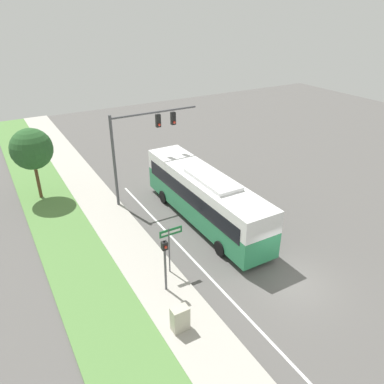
{
  "coord_description": "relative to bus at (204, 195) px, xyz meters",
  "views": [
    {
      "loc": [
        -12.38,
        -10.76,
        13.22
      ],
      "look_at": [
        -1.16,
        8.59,
        1.86
      ],
      "focal_mm": 35.0,
      "sensor_mm": 36.0,
      "label": 1
    }
  ],
  "objects": [
    {
      "name": "lane_divider_near",
      "position": [
        -2.79,
        -7.58,
        -1.98
      ],
      "size": [
        0.14,
        30.0,
        0.01
      ],
      "color": "silver",
      "rests_on": "ground_plane"
    },
    {
      "name": "bus",
      "position": [
        0.0,
        0.0,
        0.0
      ],
      "size": [
        2.64,
        12.01,
        3.61
      ],
      "color": "#2D8956",
      "rests_on": "ground_plane"
    },
    {
      "name": "signal_gantry",
      "position": [
        -2.29,
        4.98,
        2.81
      ],
      "size": [
        6.55,
        0.41,
        6.7
      ],
      "color": "#4C4C51",
      "rests_on": "ground_plane"
    },
    {
      "name": "grass_verge",
      "position": [
        -8.59,
        -7.58,
        -1.93
      ],
      "size": [
        3.6,
        80.0,
        0.1
      ],
      "color": "#568442",
      "rests_on": "ground_plane"
    },
    {
      "name": "utility_cabinet",
      "position": [
        -5.91,
        -7.52,
        -1.25
      ],
      "size": [
        0.78,
        0.49,
        1.21
      ],
      "color": "#B7B29E",
      "rests_on": "sidewalk"
    },
    {
      "name": "ground_plane",
      "position": [
        0.81,
        -7.58,
        -1.98
      ],
      "size": [
        80.0,
        80.0,
        0.0
      ],
      "primitive_type": "plane",
      "color": "#565451"
    },
    {
      "name": "roadside_tree",
      "position": [
        -8.89,
        9.0,
        1.95
      ],
      "size": [
        2.97,
        2.97,
        5.33
      ],
      "color": "brown",
      "rests_on": "grass_verge"
    },
    {
      "name": "sidewalk",
      "position": [
        -5.39,
        -7.58,
        -1.92
      ],
      "size": [
        2.8,
        80.0,
        0.12
      ],
      "color": "#ADA89E",
      "rests_on": "ground_plane"
    },
    {
      "name": "pedestrian_signal",
      "position": [
        -5.28,
        -4.86,
        0.08
      ],
      "size": [
        0.28,
        0.34,
        3.02
      ],
      "color": "#4C4C51",
      "rests_on": "ground_plane"
    },
    {
      "name": "street_sign",
      "position": [
        -4.41,
        -3.7,
        0.03
      ],
      "size": [
        1.31,
        0.08,
        2.88
      ],
      "color": "#4C4C51",
      "rests_on": "ground_plane"
    }
  ]
}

